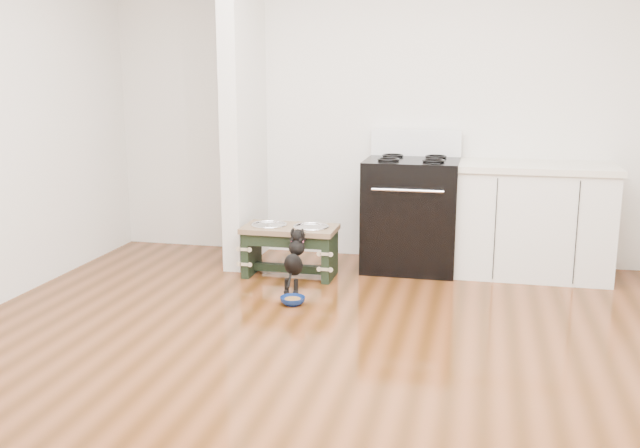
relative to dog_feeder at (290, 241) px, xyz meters
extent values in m
plane|color=#45240C|center=(0.67, -1.69, -0.29)|extent=(5.00, 5.00, 0.00)
plane|color=silver|center=(0.67, 0.81, 1.06)|extent=(5.00, 0.00, 5.00)
plane|color=silver|center=(0.67, -4.19, 1.06)|extent=(5.00, 0.00, 5.00)
cube|color=silver|center=(-0.50, 0.41, 1.06)|extent=(0.15, 0.80, 2.70)
cube|color=black|center=(0.92, 0.46, 0.17)|extent=(0.76, 0.65, 0.92)
cube|color=black|center=(0.92, 0.15, 0.11)|extent=(0.58, 0.02, 0.50)
cylinder|color=silver|center=(0.92, 0.11, 0.43)|extent=(0.56, 0.02, 0.02)
cube|color=white|center=(0.92, 0.74, 0.74)|extent=(0.76, 0.08, 0.22)
torus|color=black|center=(0.74, 0.32, 0.64)|extent=(0.18, 0.18, 0.02)
torus|color=black|center=(1.10, 0.32, 0.64)|extent=(0.18, 0.18, 0.02)
torus|color=black|center=(0.74, 0.60, 0.64)|extent=(0.18, 0.18, 0.02)
torus|color=black|center=(1.10, 0.60, 0.64)|extent=(0.18, 0.18, 0.02)
cube|color=silver|center=(1.90, 0.49, 0.14)|extent=(1.20, 0.60, 0.86)
cube|color=beige|center=(1.90, 0.49, 0.59)|extent=(1.24, 0.64, 0.05)
cube|color=black|center=(1.90, 0.23, -0.24)|extent=(1.20, 0.06, 0.10)
cube|color=black|center=(-0.33, 0.01, -0.11)|extent=(0.06, 0.36, 0.37)
cube|color=black|center=(0.33, 0.01, -0.11)|extent=(0.06, 0.36, 0.37)
cube|color=black|center=(0.00, -0.16, 0.03)|extent=(0.60, 0.03, 0.09)
cube|color=black|center=(0.00, 0.01, -0.23)|extent=(0.60, 0.06, 0.06)
cube|color=brown|center=(0.00, 0.01, 0.10)|extent=(0.75, 0.40, 0.04)
cylinder|color=silver|center=(-0.17, 0.01, 0.10)|extent=(0.26, 0.26, 0.05)
cylinder|color=silver|center=(0.17, 0.01, 0.10)|extent=(0.26, 0.26, 0.05)
torus|color=silver|center=(-0.17, 0.01, 0.12)|extent=(0.29, 0.29, 0.02)
torus|color=silver|center=(0.17, 0.01, 0.12)|extent=(0.29, 0.29, 0.02)
cylinder|color=black|center=(0.10, -0.46, -0.24)|extent=(0.03, 0.03, 0.11)
cylinder|color=black|center=(0.17, -0.46, -0.24)|extent=(0.03, 0.03, 0.11)
sphere|color=black|center=(0.10, -0.47, -0.28)|extent=(0.04, 0.04, 0.04)
sphere|color=black|center=(0.17, -0.47, -0.28)|extent=(0.04, 0.04, 0.04)
ellipsoid|color=black|center=(0.13, -0.38, -0.09)|extent=(0.13, 0.30, 0.27)
sphere|color=black|center=(0.13, -0.29, 0.02)|extent=(0.12, 0.12, 0.12)
sphere|color=black|center=(0.13, -0.25, 0.10)|extent=(0.11, 0.11, 0.11)
sphere|color=black|center=(0.10, -0.18, 0.10)|extent=(0.04, 0.04, 0.04)
sphere|color=black|center=(0.17, -0.18, 0.10)|extent=(0.04, 0.04, 0.04)
cylinder|color=black|center=(0.13, -0.50, -0.17)|extent=(0.02, 0.09, 0.10)
torus|color=#F04672|center=(0.13, -0.27, 0.06)|extent=(0.10, 0.07, 0.09)
imported|color=navy|center=(0.21, -0.70, -0.26)|extent=(0.19, 0.19, 0.06)
cylinder|color=#563518|center=(0.21, -0.70, -0.26)|extent=(0.11, 0.11, 0.02)
camera|label=1|loc=(1.49, -5.37, 1.34)|focal=40.00mm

